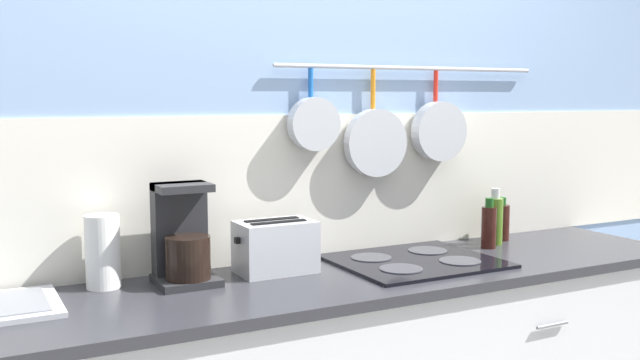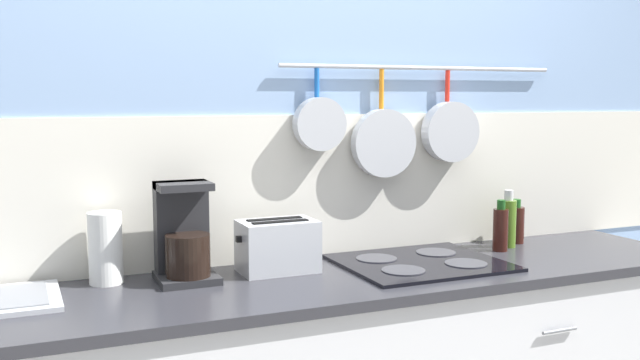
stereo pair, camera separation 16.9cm
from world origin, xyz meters
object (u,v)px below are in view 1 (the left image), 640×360
Objects in this scene: bottle_olive_oil at (495,220)px; toaster at (275,247)px; bottle_vinegar at (501,221)px; bottle_cooking_wine at (489,226)px; coffee_maker at (183,242)px; paper_towel_roll at (103,251)px.

toaster is at bearing -179.25° from bottle_olive_oil.
bottle_vinegar is at bearing 34.23° from bottle_olive_oil.
bottle_olive_oil reaches higher than bottle_vinegar.
bottle_cooking_wine is at bearing -2.22° from toaster.
coffee_maker reaches higher than toaster.
bottle_cooking_wine is (1.45, -0.10, -0.03)m from paper_towel_roll.
bottle_olive_oil reaches higher than toaster.
paper_towel_roll is at bearing 175.89° from bottle_cooking_wine.
paper_towel_roll reaches higher than toaster.
coffee_maker is 0.32m from toaster.
paper_towel_roll is 1.46m from bottle_cooking_wine.
coffee_maker is 1.37m from bottle_vinegar.
bottle_vinegar is at bearing 3.64° from toaster.
bottle_vinegar is (1.05, 0.07, -0.01)m from toaster.
bottle_cooking_wine is (0.90, -0.03, -0.00)m from toaster.
bottle_cooking_wine is at bearing -146.20° from bottle_vinegar.
bottle_olive_oil is at bearing -145.77° from bottle_vinegar.
toaster is (0.55, -0.07, -0.03)m from paper_towel_roll.
toaster is 0.97m from bottle_olive_oil.
paper_towel_roll is at bearing 177.86° from bottle_olive_oil.
bottle_olive_oil is (0.97, 0.01, 0.01)m from toaster.
bottle_cooking_wine is at bearing -2.14° from coffee_maker.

